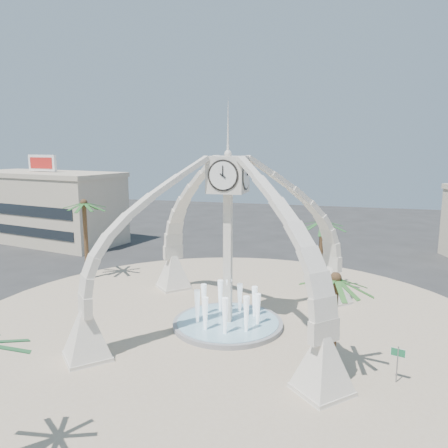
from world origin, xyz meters
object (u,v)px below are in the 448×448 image
(palm_west, at_px, (84,204))
(palm_north, at_px, (322,222))
(clock_tower, at_px, (228,239))
(palm_east, at_px, (336,280))
(fountain, at_px, (228,323))
(street_sign, at_px, (398,357))

(palm_west, xyz_separation_m, palm_north, (22.34, 2.23, -1.10))
(palm_west, bearing_deg, palm_north, 5.71)
(clock_tower, relative_size, palm_north, 2.46)
(palm_east, distance_m, palm_north, 14.96)
(fountain, xyz_separation_m, palm_west, (-16.36, 7.51, 7.22))
(palm_west, height_order, street_sign, palm_west)
(fountain, height_order, palm_west, palm_west)
(street_sign, bearing_deg, palm_west, 171.58)
(palm_west, bearing_deg, clock_tower, -24.67)
(palm_west, distance_m, street_sign, 30.67)
(fountain, height_order, palm_east, palm_east)
(palm_west, relative_size, street_sign, 3.90)
(clock_tower, relative_size, palm_east, 2.74)
(clock_tower, height_order, palm_west, clock_tower)
(clock_tower, relative_size, street_sign, 8.27)
(palm_north, distance_m, street_sign, 16.34)
(clock_tower, distance_m, palm_east, 9.13)
(clock_tower, xyz_separation_m, fountain, (0.00, 0.00, -6.20))
(fountain, bearing_deg, street_sign, -24.57)
(street_sign, bearing_deg, palm_east, -162.27)
(palm_east, distance_m, street_sign, 5.42)
(palm_east, xyz_separation_m, street_sign, (3.48, 0.09, -4.16))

